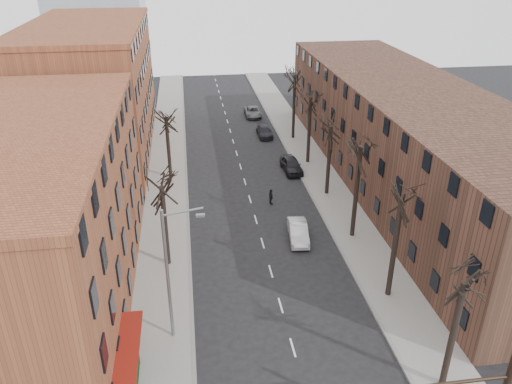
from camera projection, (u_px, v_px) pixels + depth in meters
name	position (u px, v px, depth m)	size (l,w,h in m)	color
sidewalk_left	(167.00, 174.00, 53.22)	(4.00, 90.00, 0.15)	gray
sidewalk_right	(313.00, 165.00, 55.25)	(4.00, 90.00, 0.15)	gray
building_left_near	(28.00, 224.00, 31.84)	(12.00, 26.00, 12.00)	brown
building_left_far	(93.00, 91.00, 57.12)	(12.00, 28.00, 14.00)	brown
building_right	(406.00, 135.00, 49.64)	(12.00, 50.00, 10.00)	#503125
tree_right_b	(387.00, 296.00, 34.83)	(5.20, 5.20, 10.80)	black
tree_right_c	(352.00, 236.00, 41.92)	(5.20, 5.20, 11.60)	black
tree_right_d	(326.00, 194.00, 49.02)	(5.20, 5.20, 10.00)	black
tree_right_e	(308.00, 163.00, 56.12)	(5.20, 5.20, 10.80)	black
tree_right_f	(293.00, 138.00, 63.22)	(5.20, 5.20, 11.60)	black
tree_left_a	(169.00, 264.00, 38.22)	(5.20, 5.20, 9.50)	black
tree_left_b	(171.00, 178.00, 52.42)	(5.20, 5.20, 9.50)	black
streetlight	(170.00, 270.00, 28.98)	(2.45, 0.22, 9.03)	slate
silver_sedan	(298.00, 232.00, 41.23)	(1.48, 4.23, 1.40)	silver
parked_car_near	(291.00, 165.00, 53.67)	(1.81, 4.49, 1.53)	black
parked_car_mid	(264.00, 132.00, 63.68)	(1.75, 4.30, 1.25)	black
parked_car_far	(253.00, 112.00, 71.10)	(2.14, 4.64, 1.29)	#585B5F
pedestrian_crossing	(271.00, 197.00, 46.80)	(0.91, 0.38, 1.55)	black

